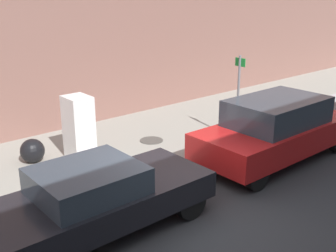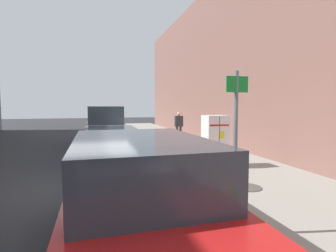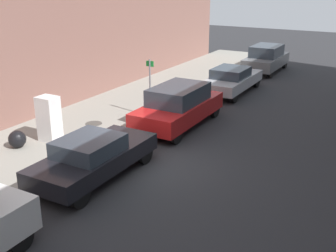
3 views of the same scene
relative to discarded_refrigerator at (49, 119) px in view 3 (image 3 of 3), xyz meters
The scene contains 11 objects.
ground_plane 4.16m from the discarded_refrigerator, ahead, with size 80.00×80.00×0.00m, color #28282B.
sidewalk_slab 0.98m from the discarded_refrigerator, 126.95° to the left, with size 4.61×44.00×0.16m, color gray.
discarded_refrigerator is the anchor object (origin of this frame).
manhole_cover 2.43m from the discarded_refrigerator, 84.52° to the left, with size 0.70×0.70×0.02m, color #47443F.
street_sign_post 4.69m from the discarded_refrigerator, 67.59° to the left, with size 0.36×0.07×2.55m.
fire_hydrant 7.26m from the discarded_refrigerator, 76.32° to the left, with size 0.22×0.22×0.73m.
trash_bag 1.35m from the discarded_refrigerator, 115.86° to the right, with size 0.63×0.63×0.63m, color black.
parked_sedan_dark 3.54m from the discarded_refrigerator, 23.86° to the right, with size 1.84×4.55×1.41m.
parked_suv_red 5.31m from the discarded_refrigerator, 52.53° to the left, with size 2.00×4.89×1.74m.
parked_sedan_silver 10.82m from the discarded_refrigerator, 72.63° to the left, with size 1.89×4.79×1.41m.
parked_suv_gray 16.85m from the discarded_refrigerator, 78.95° to the left, with size 1.91×4.56×1.73m.
Camera 3 is at (7.12, -10.98, 6.06)m, focal length 45.00 mm.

